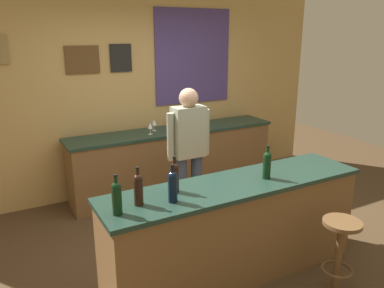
% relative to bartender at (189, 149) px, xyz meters
% --- Properties ---
extents(ground_plane, '(10.00, 10.00, 0.00)m').
position_rel_bartender_xyz_m(ground_plane, '(-0.07, -0.62, -0.94)').
color(ground_plane, '#4C3823').
extents(back_wall, '(6.00, 0.09, 2.80)m').
position_rel_bartender_xyz_m(back_wall, '(-0.05, 1.41, 0.48)').
color(back_wall, tan).
rests_on(back_wall, ground_plane).
extents(bar_counter, '(2.46, 0.60, 0.92)m').
position_rel_bartender_xyz_m(bar_counter, '(-0.07, -1.02, -0.47)').
color(bar_counter, brown).
rests_on(bar_counter, ground_plane).
extents(side_counter, '(2.97, 0.56, 0.90)m').
position_rel_bartender_xyz_m(side_counter, '(0.33, 1.03, -0.48)').
color(side_counter, brown).
rests_on(side_counter, ground_plane).
extents(bartender, '(0.52, 0.21, 1.62)m').
position_rel_bartender_xyz_m(bartender, '(0.00, 0.00, 0.00)').
color(bartender, '#384766').
rests_on(bartender, ground_plane).
extents(bar_stool, '(0.32, 0.32, 0.68)m').
position_rel_bartender_xyz_m(bar_stool, '(0.56, -1.66, -0.48)').
color(bar_stool, brown).
rests_on(bar_stool, ground_plane).
extents(wine_bottle_a, '(0.07, 0.07, 0.31)m').
position_rel_bartender_xyz_m(wine_bottle_a, '(-1.18, -1.10, 0.12)').
color(wine_bottle_a, black).
rests_on(wine_bottle_a, bar_counter).
extents(wine_bottle_b, '(0.07, 0.07, 0.31)m').
position_rel_bartender_xyz_m(wine_bottle_b, '(-0.99, -1.02, 0.12)').
color(wine_bottle_b, black).
rests_on(wine_bottle_b, bar_counter).
extents(wine_bottle_c, '(0.07, 0.07, 0.31)m').
position_rel_bartender_xyz_m(wine_bottle_c, '(-0.73, -1.10, 0.12)').
color(wine_bottle_c, black).
rests_on(wine_bottle_c, bar_counter).
extents(wine_bottle_d, '(0.07, 0.07, 0.31)m').
position_rel_bartender_xyz_m(wine_bottle_d, '(-0.63, -0.93, 0.12)').
color(wine_bottle_d, black).
rests_on(wine_bottle_d, bar_counter).
extents(wine_bottle_e, '(0.07, 0.07, 0.31)m').
position_rel_bartender_xyz_m(wine_bottle_e, '(0.22, -1.06, 0.12)').
color(wine_bottle_e, black).
rests_on(wine_bottle_e, bar_counter).
extents(wine_glass_a, '(0.07, 0.07, 0.16)m').
position_rel_bartender_xyz_m(wine_glass_a, '(-0.07, 0.94, 0.07)').
color(wine_glass_a, silver).
rests_on(wine_glass_a, side_counter).
extents(wine_glass_b, '(0.07, 0.07, 0.16)m').
position_rel_bartender_xyz_m(wine_glass_b, '(0.06, 1.10, 0.07)').
color(wine_glass_b, silver).
rests_on(wine_glass_b, side_counter).
extents(wine_glass_c, '(0.07, 0.07, 0.16)m').
position_rel_bartender_xyz_m(wine_glass_c, '(0.91, 1.12, 0.07)').
color(wine_glass_c, silver).
rests_on(wine_glass_c, side_counter).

